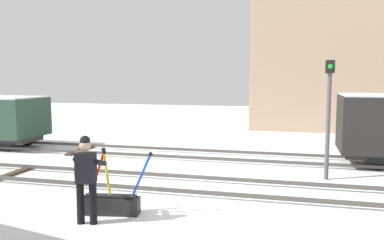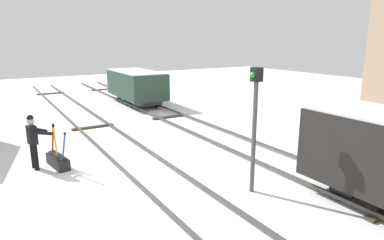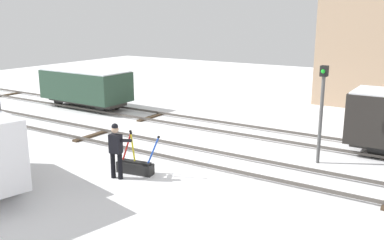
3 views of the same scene
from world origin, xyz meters
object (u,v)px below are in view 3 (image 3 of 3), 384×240
at_px(signal_post, 322,104).
at_px(freight_car_back_track, 86,86).
at_px(rail_worker, 116,147).
at_px(switch_lever_frame, 135,166).

height_order(signal_post, freight_car_back_track, signal_post).
relative_size(rail_worker, signal_post, 0.53).
relative_size(switch_lever_frame, signal_post, 0.46).
bearing_deg(rail_worker, switch_lever_frame, 62.15).
distance_m(signal_post, freight_car_back_track, 13.82).
distance_m(switch_lever_frame, signal_post, 6.59).
bearing_deg(switch_lever_frame, rail_worker, -117.85).
distance_m(switch_lever_frame, rail_worker, 1.02).
xyz_separation_m(signal_post, freight_car_back_track, (-13.62, 2.20, -0.87)).
xyz_separation_m(switch_lever_frame, freight_car_back_track, (-8.91, 6.42, 1.00)).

